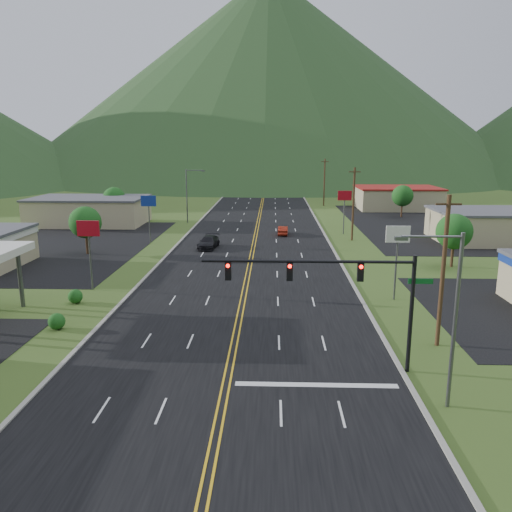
{
  "coord_description": "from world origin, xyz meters",
  "views": [
    {
      "loc": [
        2.54,
        -13.46,
        13.08
      ],
      "look_at": [
        1.22,
        24.61,
        4.5
      ],
      "focal_mm": 35.0,
      "sensor_mm": 36.0,
      "label": 1
    }
  ],
  "objects_px": {
    "streetlight_west": "(189,192)",
    "car_dark_mid": "(209,242)",
    "traffic_signal": "(342,283)",
    "streetlight_east": "(449,310)",
    "car_red_far": "(283,231)"
  },
  "relations": [
    {
      "from": "car_dark_mid",
      "to": "traffic_signal",
      "type": "bearing_deg",
      "value": -64.57
    },
    {
      "from": "streetlight_west",
      "to": "car_red_far",
      "type": "xyz_separation_m",
      "value": [
        15.69,
        -11.23,
        -4.53
      ]
    },
    {
      "from": "streetlight_west",
      "to": "streetlight_east",
      "type": "bearing_deg",
      "value": -69.14
    },
    {
      "from": "car_dark_mid",
      "to": "car_red_far",
      "type": "xyz_separation_m",
      "value": [
        9.71,
        9.85,
        -0.1
      ]
    },
    {
      "from": "traffic_signal",
      "to": "car_red_far",
      "type": "xyz_separation_m",
      "value": [
        -2.47,
        44.78,
        -4.68
      ]
    },
    {
      "from": "traffic_signal",
      "to": "car_dark_mid",
      "type": "distance_m",
      "value": 37.27
    },
    {
      "from": "traffic_signal",
      "to": "car_dark_mid",
      "type": "height_order",
      "value": "traffic_signal"
    },
    {
      "from": "traffic_signal",
      "to": "streetlight_east",
      "type": "height_order",
      "value": "streetlight_east"
    },
    {
      "from": "traffic_signal",
      "to": "streetlight_west",
      "type": "xyz_separation_m",
      "value": [
        -18.16,
        56.0,
        -0.15
      ]
    },
    {
      "from": "streetlight_east",
      "to": "car_red_far",
      "type": "relative_size",
      "value": 2.28
    },
    {
      "from": "streetlight_east",
      "to": "traffic_signal",
      "type": "bearing_deg",
      "value": 139.61
    },
    {
      "from": "streetlight_west",
      "to": "car_red_far",
      "type": "bearing_deg",
      "value": -35.58
    },
    {
      "from": "streetlight_west",
      "to": "car_dark_mid",
      "type": "relative_size",
      "value": 1.74
    },
    {
      "from": "streetlight_east",
      "to": "car_dark_mid",
      "type": "xyz_separation_m",
      "value": [
        -16.88,
        38.92,
        -4.43
      ]
    },
    {
      "from": "streetlight_west",
      "to": "car_red_far",
      "type": "distance_m",
      "value": 19.82
    }
  ]
}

